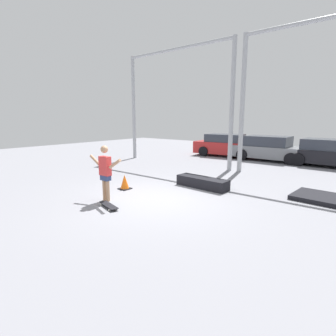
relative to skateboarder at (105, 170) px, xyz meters
name	(u,v)px	position (x,y,z in m)	size (l,w,h in m)	color
ground_plane	(156,199)	(1.00, 1.05, -0.91)	(36.00, 36.00, 0.00)	gray
skateboarder	(105,170)	(0.00, 0.00, 0.00)	(1.37, 0.21, 1.62)	tan
skateboard	(109,205)	(0.53, -0.35, -0.85)	(0.86, 0.42, 0.08)	black
grind_box	(202,182)	(1.41, 3.05, -0.73)	(1.89, 0.55, 0.36)	black
canopy_support_left	(176,93)	(-2.38, 6.51, 2.75)	(6.47, 0.20, 5.87)	#A5A8AD
canopy_support_right	(327,82)	(4.37, 6.51, 2.75)	(6.47, 0.20, 5.87)	#A5A8AD
parked_car_red	(226,146)	(-1.48, 10.69, -0.24)	(4.15, 2.11, 1.40)	red
parked_car_grey	(270,149)	(1.25, 10.60, -0.24)	(4.26, 1.92, 1.39)	slate
parked_car_black	(332,154)	(4.31, 10.53, -0.25)	(4.46, 2.02, 1.36)	black
traffic_cone	(125,182)	(-0.55, 1.21, -0.67)	(0.37, 0.37, 0.50)	black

